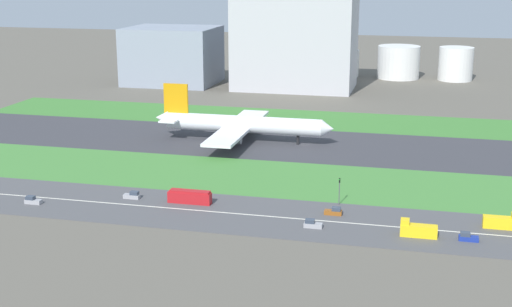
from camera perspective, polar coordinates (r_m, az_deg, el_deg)
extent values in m
plane|color=#5B564C|center=(244.69, 4.01, 0.69)|extent=(800.00, 800.00, 0.00)
cube|color=#38383D|center=(244.68, 4.01, 0.70)|extent=(280.00, 46.00, 0.10)
cube|color=#3D7A33|center=(284.12, 5.39, 2.70)|extent=(280.00, 36.00, 0.10)
cube|color=#427F38|center=(205.85, 2.11, -2.07)|extent=(280.00, 36.00, 0.10)
cube|color=#4C4C4F|center=(176.22, 0.04, -5.06)|extent=(280.00, 28.00, 0.10)
cube|color=silver|center=(176.20, 0.04, -5.05)|extent=(266.00, 0.50, 0.01)
cylinder|color=white|center=(247.67, -1.02, 2.40)|extent=(56.00, 6.00, 6.00)
cone|color=white|center=(242.08, 5.87, 2.02)|extent=(4.00, 5.70, 5.70)
cone|color=white|center=(256.67, -7.64, 2.90)|extent=(5.00, 5.40, 5.40)
cube|color=orange|center=(253.35, -6.53, 4.44)|extent=(9.00, 0.80, 11.00)
cube|color=white|center=(255.07, -6.70, 2.90)|extent=(6.00, 16.00, 0.60)
cube|color=white|center=(262.60, -0.63, 2.87)|extent=(10.00, 26.00, 1.00)
cylinder|color=gray|center=(257.17, -0.74, 2.10)|extent=(5.00, 3.20, 3.20)
cube|color=white|center=(234.37, -2.41, 1.35)|extent=(10.00, 26.00, 1.00)
cylinder|color=gray|center=(240.24, -1.79, 1.16)|extent=(5.00, 3.20, 3.20)
cylinder|color=black|center=(244.69, 3.43, 1.11)|extent=(1.00, 1.00, 3.20)
cylinder|color=black|center=(253.01, -1.70, 1.60)|extent=(1.00, 1.00, 3.20)
cylinder|color=black|center=(246.46, -2.12, 1.23)|extent=(1.00, 1.00, 3.20)
cube|color=yellow|center=(166.80, 13.10, -6.14)|extent=(8.40, 2.50, 2.80)
cube|color=yellow|center=(166.10, 12.04, -5.43)|extent=(2.00, 2.30, 1.20)
cube|color=#99999E|center=(191.40, -10.08, -3.45)|extent=(4.40, 1.80, 1.10)
cube|color=#333D4C|center=(190.78, -9.87, -3.19)|extent=(2.20, 1.66, 0.90)
cube|color=#B2191E|center=(185.35, -5.42, -3.59)|extent=(11.60, 2.50, 3.00)
cube|color=#B2191E|center=(184.77, -5.40, -3.08)|extent=(10.80, 2.30, 0.50)
cube|color=yellow|center=(177.34, 19.32, -5.33)|extent=(8.40, 2.50, 2.80)
cube|color=#99999E|center=(168.71, 4.67, -5.84)|extent=(4.40, 1.80, 1.10)
cube|color=#333D4C|center=(168.47, 4.41, -5.50)|extent=(2.20, 1.66, 0.90)
cube|color=brown|center=(177.57, 6.29, -4.79)|extent=(4.40, 1.80, 1.10)
cube|color=#333D4C|center=(177.15, 6.56, -4.51)|extent=(2.20, 1.66, 0.90)
cube|color=#99999E|center=(193.51, -17.66, -3.75)|extent=(4.40, 1.80, 1.10)
cube|color=#333D4C|center=(193.60, -17.89, -3.44)|extent=(2.20, 1.66, 0.90)
cube|color=navy|center=(167.56, 16.91, -6.63)|extent=(4.40, 1.80, 1.10)
cube|color=#333D4C|center=(167.15, 16.67, -6.30)|extent=(2.20, 1.66, 0.90)
cylinder|color=#4C4C51|center=(184.23, 6.79, -3.26)|extent=(0.24, 0.24, 6.00)
cube|color=black|center=(183.13, 6.82, -2.19)|extent=(0.36, 0.36, 1.20)
sphere|color=#19D826|center=(182.85, 6.82, -2.12)|extent=(0.24, 0.24, 0.24)
cube|color=gray|center=(373.67, -6.80, 7.93)|extent=(45.68, 38.23, 29.34)
cube|color=#B2B2B7|center=(355.20, 3.23, 9.55)|extent=(59.14, 37.48, 52.84)
cylinder|color=silver|center=(398.95, 7.03, 7.32)|extent=(18.54, 18.54, 14.72)
cylinder|color=silver|center=(396.51, 11.52, 7.30)|extent=(22.83, 22.83, 17.78)
cylinder|color=silver|center=(396.64, 15.95, 7.04)|extent=(18.23, 18.23, 17.88)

